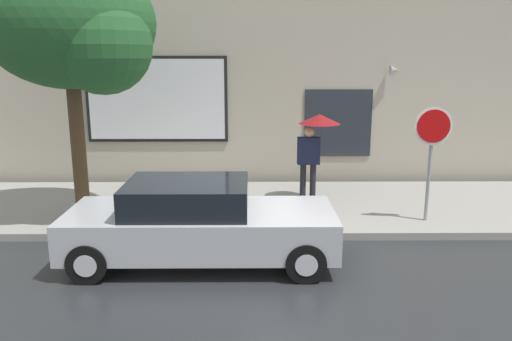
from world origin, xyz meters
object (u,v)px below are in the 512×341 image
(street_tree, at_px, (75,29))
(pedestrian_with_umbrella, at_px, (315,134))
(fire_hydrant, at_px, (176,197))
(parked_car, at_px, (199,223))
(stop_sign, at_px, (432,141))

(street_tree, bearing_deg, pedestrian_with_umbrella, 13.11)
(fire_hydrant, height_order, pedestrian_with_umbrella, pedestrian_with_umbrella)
(fire_hydrant, xyz_separation_m, street_tree, (-1.81, -0.10, 3.44))
(parked_car, bearing_deg, fire_hydrant, 108.38)
(fire_hydrant, relative_size, stop_sign, 0.34)
(pedestrian_with_umbrella, bearing_deg, parked_car, -126.47)
(parked_car, distance_m, stop_sign, 4.92)
(parked_car, height_order, stop_sign, stop_sign)
(parked_car, relative_size, fire_hydrant, 5.69)
(street_tree, bearing_deg, parked_car, -38.97)
(fire_hydrant, height_order, street_tree, street_tree)
(fire_hydrant, distance_m, pedestrian_with_umbrella, 3.44)
(fire_hydrant, height_order, stop_sign, stop_sign)
(pedestrian_with_umbrella, height_order, stop_sign, stop_sign)
(pedestrian_with_umbrella, distance_m, stop_sign, 2.59)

